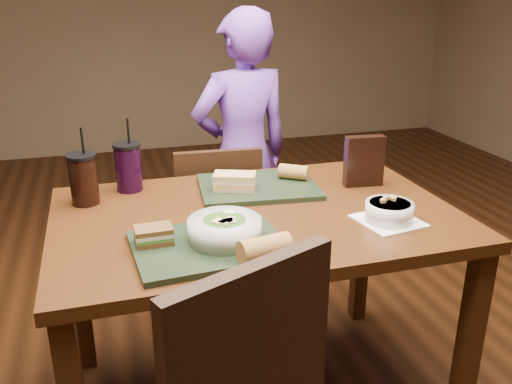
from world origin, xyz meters
TOP-DOWN VIEW (x-y plane):
  - dining_table at (0.00, 0.00)m, footprint 1.30×0.85m
  - chair_far at (-0.02, 0.56)m, footprint 0.38×0.38m
  - diner at (0.19, 0.85)m, footprint 0.54×0.40m
  - tray_near at (-0.20, -0.22)m, footprint 0.44×0.35m
  - tray_far at (0.07, 0.21)m, footprint 0.45×0.36m
  - salad_bowl at (-0.15, -0.21)m, footprint 0.21×0.21m
  - soup_bowl at (0.38, -0.19)m, footprint 0.21×0.21m
  - sandwich_near at (-0.35, -0.18)m, footprint 0.10×0.07m
  - sandwich_far at (-0.02, 0.18)m, footprint 0.17×0.13m
  - baguette_near at (-0.08, -0.36)m, footprint 0.15×0.09m
  - baguette_far at (0.21, 0.23)m, footprint 0.12×0.11m
  - cup_cola at (-0.53, 0.24)m, footprint 0.10×0.10m
  - cup_berry at (-0.38, 0.33)m, footprint 0.10×0.10m
  - chip_bag at (0.45, 0.14)m, footprint 0.15×0.06m

SIDE VIEW (x-z plane):
  - chair_far at x=-0.02m, z-range 0.05..0.87m
  - dining_table at x=0.00m, z-range 0.28..1.03m
  - diner at x=0.19m, z-range 0.00..1.37m
  - tray_near at x=-0.20m, z-range 0.75..0.77m
  - tray_far at x=0.07m, z-range 0.75..0.77m
  - soup_bowl at x=0.38m, z-range 0.75..0.82m
  - sandwich_near at x=-0.35m, z-range 0.77..0.82m
  - baguette_far at x=0.21m, z-range 0.77..0.82m
  - sandwich_far at x=-0.02m, z-range 0.77..0.83m
  - baguette_near at x=-0.08m, z-range 0.77..0.84m
  - salad_bowl at x=-0.15m, z-range 0.77..0.84m
  - cup_cola at x=-0.53m, z-range 0.70..0.97m
  - cup_berry at x=-0.38m, z-range 0.70..0.97m
  - chip_bag at x=0.45m, z-range 0.75..0.94m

